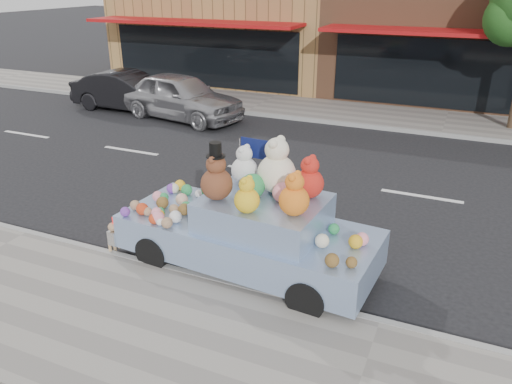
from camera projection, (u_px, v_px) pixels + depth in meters
The scene contains 8 objects.
ground at pixel (421, 196), 11.30m from camera, with size 120.00×120.00×0.00m, color black.
far_sidewalk at pixel (445, 123), 16.74m from camera, with size 60.00×3.00×0.12m, color gray.
near_kerb at pixel (380, 323), 7.07m from camera, with size 60.00×0.12×0.13m, color gray.
far_kerb at pixel (441, 135), 15.48m from camera, with size 60.00×0.12×0.13m, color gray.
storefront_mid at pixel (470, 2), 19.91m from camera, with size 10.00×9.80×7.30m.
car_silver at pixel (181, 96), 17.14m from camera, with size 1.86×4.62×1.57m, color #A0A0A4.
car_dark at pixel (128, 91), 18.28m from camera, with size 1.49×4.27×1.41m, color black.
art_car at pixel (249, 225), 8.23m from camera, with size 4.60×2.07×2.29m.
Camera 1 is at (0.69, -10.96, 4.59)m, focal length 35.00 mm.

